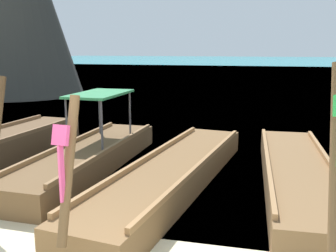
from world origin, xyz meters
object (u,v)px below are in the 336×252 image
longtail_boat_pink_ribbon (173,175)px  longtail_boat_orange_ribbon (88,157)px  longtail_boat_green_ribbon (297,176)px  mooring_buoy_near (100,96)px

longtail_boat_pink_ribbon → longtail_boat_orange_ribbon: bearing=162.7°
longtail_boat_green_ribbon → mooring_buoy_near: size_ratio=13.93×
longtail_boat_pink_ribbon → longtail_boat_green_ribbon: size_ratio=1.07×
longtail_boat_pink_ribbon → mooring_buoy_near: bearing=119.7°
longtail_boat_orange_ribbon → mooring_buoy_near: longtail_boat_orange_ribbon is taller
longtail_boat_pink_ribbon → mooring_buoy_near: size_ratio=14.86×
longtail_boat_pink_ribbon → longtail_boat_green_ribbon: longtail_boat_green_ribbon is taller
longtail_boat_green_ribbon → longtail_boat_pink_ribbon: bearing=-168.1°
longtail_boat_pink_ribbon → longtail_boat_green_ribbon: 2.56m
longtail_boat_orange_ribbon → mooring_buoy_near: bearing=112.4°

